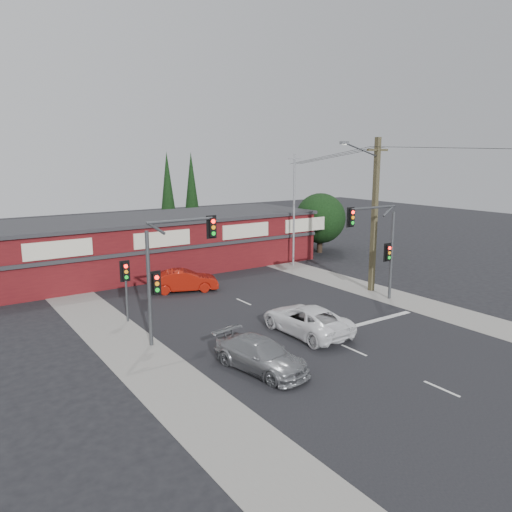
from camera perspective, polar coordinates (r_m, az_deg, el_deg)
ground at (r=26.59m, az=5.13°, el=-8.09°), size 120.00×120.00×0.00m
road_strip at (r=30.41m, az=-0.86°, el=-5.51°), size 14.00×70.00×0.01m
verge_left at (r=26.94m, az=-16.31°, el=-8.24°), size 3.00×70.00×0.02m
verge_right at (r=35.62m, az=10.65°, el=-3.17°), size 3.00×70.00×0.02m
stop_line at (r=27.84m, az=12.75°, el=-7.40°), size 6.50×0.35×0.01m
white_suv at (r=25.51m, az=5.75°, el=-7.24°), size 2.45×5.23×1.45m
silver_suv at (r=21.27m, az=0.54°, el=-11.24°), size 2.66×4.86×1.33m
red_sedan at (r=33.38m, az=-8.22°, el=-2.80°), size 4.67×2.94×1.45m
lane_dashes at (r=34.76m, az=-5.64°, el=-3.38°), size 0.12×58.11×0.01m
shop_building at (r=39.84m, az=-11.61°, el=1.47°), size 27.30×8.40×4.22m
tree_cluster at (r=46.74m, az=7.17°, el=4.00°), size 5.90×5.10×5.50m
conifer_near at (r=47.61m, az=-10.05°, el=7.18°), size 1.80×1.80×9.25m
conifer_far at (r=50.92m, az=-7.37°, el=7.52°), size 1.80×1.80×9.25m
traffic_mast_left at (r=23.88m, az=-9.86°, el=-0.67°), size 3.77×0.27×5.97m
traffic_mast_right at (r=30.96m, az=13.96°, el=1.95°), size 3.96×0.27×5.97m
pedestal_signal at (r=27.57m, az=-14.67°, el=-2.50°), size 0.55×0.27×3.38m
utility_pole at (r=33.20m, az=13.27°, el=5.13°), size 4.38×0.59×10.00m
steel_pole at (r=40.27m, az=4.36°, el=5.47°), size 1.20×0.16×9.00m
power_lines at (r=29.69m, az=21.64°, el=10.98°), size 2.01×29.00×1.22m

